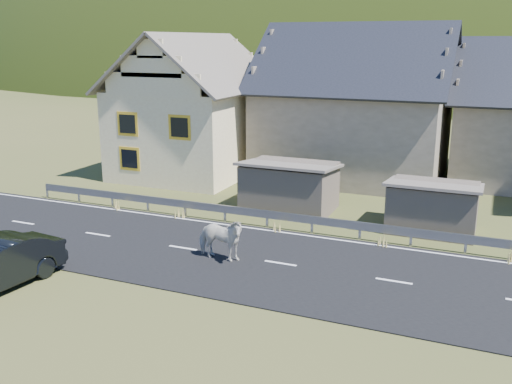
% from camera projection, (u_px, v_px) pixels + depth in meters
% --- Properties ---
extents(ground, '(160.00, 160.00, 0.00)m').
position_uv_depth(ground, '(281.00, 264.00, 20.33)').
color(ground, '#34411B').
rests_on(ground, ground).
extents(road, '(60.00, 7.00, 0.04)m').
position_uv_depth(road, '(281.00, 264.00, 20.33)').
color(road, black).
rests_on(road, ground).
extents(lane_markings, '(60.00, 6.60, 0.01)m').
position_uv_depth(lane_markings, '(281.00, 263.00, 20.32)').
color(lane_markings, silver).
rests_on(lane_markings, road).
extents(guardrail, '(28.10, 0.09, 0.75)m').
position_uv_depth(guardrail, '(312.00, 220.00, 23.46)').
color(guardrail, '#93969B').
rests_on(guardrail, ground).
extents(shed_left, '(4.30, 3.30, 2.40)m').
position_uv_depth(shed_left, '(290.00, 187.00, 26.59)').
color(shed_left, '#66584C').
rests_on(shed_left, ground).
extents(shed_right, '(3.80, 2.90, 2.20)m').
position_uv_depth(shed_right, '(433.00, 208.00, 23.72)').
color(shed_right, '#66584C').
rests_on(shed_right, ground).
extents(house_cream, '(7.80, 9.80, 8.30)m').
position_uv_depth(house_cream, '(194.00, 99.00, 33.65)').
color(house_cream, '#FFEFBB').
rests_on(house_cream, ground).
extents(house_stone_a, '(10.80, 9.80, 8.90)m').
position_uv_depth(house_stone_a, '(356.00, 96.00, 32.86)').
color(house_stone_a, gray).
rests_on(house_stone_a, ground).
extents(mountain, '(440.00, 280.00, 260.00)m').
position_uv_depth(mountain, '(490.00, 129.00, 183.76)').
color(mountain, '#21320C').
rests_on(mountain, ground).
extents(conifer_patch, '(76.00, 50.00, 28.00)m').
position_uv_depth(conifer_patch, '(227.00, 47.00, 137.36)').
color(conifer_patch, black).
rests_on(conifer_patch, ground).
extents(horse, '(0.92, 1.94, 1.63)m').
position_uv_depth(horse, '(220.00, 239.00, 20.44)').
color(horse, beige).
rests_on(horse, road).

